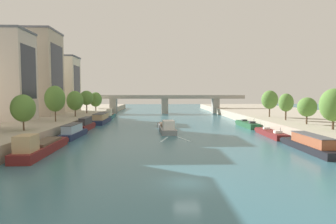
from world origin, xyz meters
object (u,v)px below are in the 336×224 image
tree_right_midway (270,100)px  moored_boat_left_midway (101,119)px  moored_boat_right_end (310,144)px  tree_right_third (286,103)px  bridge_far (165,102)px  tree_right_by_lamp (307,107)px  tree_left_by_lamp (55,99)px  moored_boat_left_gap_after (73,132)px  moored_boat_right_near (247,124)px  barge_midriver (166,127)px  tree_left_third (96,99)px  moored_boat_left_far (40,147)px  moored_boat_left_end (111,115)px  tree_left_second (23,108)px  tree_left_nearest (75,101)px  moored_boat_right_second (271,133)px  moored_boat_left_lone (86,125)px  tree_right_end_of_row (334,105)px  tree_left_distant (87,98)px

tree_right_midway → moored_boat_left_midway: bearing=169.5°
moored_boat_right_end → tree_right_third: bearing=73.4°
bridge_far → tree_right_by_lamp: bearing=-67.2°
moored_boat_left_midway → tree_left_by_lamp: tree_left_by_lamp is taller
moored_boat_left_gap_after → moored_boat_left_midway: moored_boat_left_midway is taller
tree_right_midway → moored_boat_right_near: bearing=-156.8°
barge_midriver → tree_right_third: (28.02, 0.63, 5.56)m
bridge_far → moored_boat_left_gap_after: bearing=-106.2°
tree_left_third → bridge_far: bearing=36.8°
moored_boat_left_far → moored_boat_left_end: size_ratio=1.33×
tree_left_second → tree_right_midway: bearing=26.7°
tree_left_third → bridge_far: size_ratio=0.10×
tree_right_by_lamp → tree_right_midway: (-0.63, 18.09, 1.07)m
tree_right_midway → bridge_far: bearing=119.7°
moored_boat_left_far → moored_boat_left_gap_after: 15.25m
moored_boat_left_far → tree_left_nearest: bearing=98.7°
moored_boat_right_near → tree_right_midway: 9.66m
moored_boat_left_far → moored_boat_right_second: size_ratio=1.19×
tree_left_by_lamp → moored_boat_left_far: bearing=-75.4°
tree_left_nearest → tree_left_third: 25.30m
moored_boat_left_end → moored_boat_right_second: size_ratio=0.89×
tree_right_midway → moored_boat_right_end: bearing=-101.7°
moored_boat_left_end → moored_boat_right_end: 71.18m
tree_right_third → barge_midriver: bearing=-178.7°
tree_right_by_lamp → tree_right_midway: size_ratio=0.78×
tree_right_third → moored_boat_left_midway: bearing=159.3°
moored_boat_left_midway → moored_boat_left_end: moored_boat_left_end is taller
tree_right_midway → tree_left_nearest: bearing=176.7°
moored_boat_left_lone → tree_left_by_lamp: bearing=-150.4°
tree_right_by_lamp → tree_right_midway: 18.13m
tree_left_nearest → tree_right_midway: 52.05m
moored_boat_left_lone → moored_boat_right_near: bearing=6.4°
moored_boat_right_second → moored_boat_right_end: bearing=-90.0°
barge_midriver → bridge_far: size_ratio=0.28×
tree_right_third → tree_left_nearest: bearing=167.1°
moored_boat_left_far → tree_right_end_of_row: (47.04, 7.88, 5.57)m
tree_left_second → tree_left_nearest: tree_left_nearest is taller
moored_boat_left_gap_after → tree_left_second: (-6.22, -6.95, 4.98)m
moored_boat_right_near → tree_left_by_lamp: bearing=-170.3°
moored_boat_left_far → tree_right_midway: size_ratio=2.27×
moored_boat_left_gap_after → moored_boat_left_lone: size_ratio=1.12×
barge_midriver → moored_boat_right_near: barge_midriver is taller
moored_boat_left_midway → moored_boat_right_near: bearing=-16.3°
moored_boat_right_near → moored_boat_left_end: bearing=144.1°
bridge_far → moored_boat_left_lone: bearing=-109.9°
moored_boat_left_midway → tree_left_nearest: bearing=-136.6°
barge_midriver → moored_boat_right_near: 21.93m
moored_boat_left_gap_after → tree_left_distant: size_ratio=1.65×
bridge_far → moored_boat_right_near: bearing=-68.2°
moored_boat_left_far → tree_right_third: 53.38m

